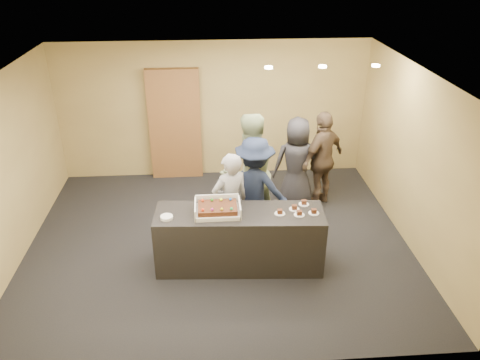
{
  "coord_description": "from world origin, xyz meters",
  "views": [
    {
      "loc": [
        -0.11,
        -6.26,
        4.34
      ],
      "look_at": [
        0.34,
        0.0,
        1.09
      ],
      "focal_mm": 35.0,
      "sensor_mm": 36.0,
      "label": 1
    }
  ],
  "objects_px": {
    "serving_counter": "(240,239)",
    "person_server_grey": "(230,203)",
    "person_dark_suit": "(297,164)",
    "person_navy_man": "(255,188)",
    "person_brown_extra": "(322,159)",
    "cake_box": "(218,210)",
    "storage_cabinet": "(175,125)",
    "sheet_cake": "(218,208)",
    "plate_stack": "(167,217)",
    "person_sage_man": "(249,173)"
  },
  "relations": [
    {
      "from": "person_dark_suit",
      "to": "person_navy_man",
      "type": "bearing_deg",
      "value": 46.02
    },
    {
      "from": "sheet_cake",
      "to": "person_brown_extra",
      "type": "distance_m",
      "value": 2.58
    },
    {
      "from": "cake_box",
      "to": "person_brown_extra",
      "type": "relative_size",
      "value": 0.36
    },
    {
      "from": "plate_stack",
      "to": "person_navy_man",
      "type": "xyz_separation_m",
      "value": [
        1.31,
        0.89,
        -0.07
      ]
    },
    {
      "from": "storage_cabinet",
      "to": "plate_stack",
      "type": "xyz_separation_m",
      "value": [
        0.03,
        -3.12,
        -0.18
      ]
    },
    {
      "from": "person_brown_extra",
      "to": "serving_counter",
      "type": "bearing_deg",
      "value": 8.6
    },
    {
      "from": "person_dark_suit",
      "to": "person_brown_extra",
      "type": "bearing_deg",
      "value": -172.07
    },
    {
      "from": "serving_counter",
      "to": "sheet_cake",
      "type": "xyz_separation_m",
      "value": [
        -0.31,
        -0.0,
        0.55
      ]
    },
    {
      "from": "plate_stack",
      "to": "person_dark_suit",
      "type": "bearing_deg",
      "value": 39.47
    },
    {
      "from": "cake_box",
      "to": "serving_counter",
      "type": "bearing_deg",
      "value": -4.37
    },
    {
      "from": "person_brown_extra",
      "to": "person_sage_man",
      "type": "bearing_deg",
      "value": -12.51
    },
    {
      "from": "serving_counter",
      "to": "person_sage_man",
      "type": "relative_size",
      "value": 1.2
    },
    {
      "from": "person_dark_suit",
      "to": "cake_box",
      "type": "bearing_deg",
      "value": 48.83
    },
    {
      "from": "cake_box",
      "to": "person_dark_suit",
      "type": "distance_m",
      "value": 2.19
    },
    {
      "from": "person_navy_man",
      "to": "person_server_grey",
      "type": "bearing_deg",
      "value": 61.56
    },
    {
      "from": "sheet_cake",
      "to": "storage_cabinet",
      "type": "bearing_deg",
      "value": 103.65
    },
    {
      "from": "person_navy_man",
      "to": "person_brown_extra",
      "type": "bearing_deg",
      "value": -124.56
    },
    {
      "from": "sheet_cake",
      "to": "plate_stack",
      "type": "xyz_separation_m",
      "value": [
        -0.71,
        -0.08,
        -0.08
      ]
    },
    {
      "from": "serving_counter",
      "to": "person_sage_man",
      "type": "height_order",
      "value": "person_sage_man"
    },
    {
      "from": "serving_counter",
      "to": "person_sage_man",
      "type": "distance_m",
      "value": 1.22
    },
    {
      "from": "storage_cabinet",
      "to": "cake_box",
      "type": "distance_m",
      "value": 3.11
    },
    {
      "from": "serving_counter",
      "to": "person_server_grey",
      "type": "bearing_deg",
      "value": 107.09
    },
    {
      "from": "person_dark_suit",
      "to": "sheet_cake",
      "type": "bearing_deg",
      "value": 49.23
    },
    {
      "from": "serving_counter",
      "to": "person_server_grey",
      "type": "relative_size",
      "value": 1.48
    },
    {
      "from": "person_server_grey",
      "to": "person_brown_extra",
      "type": "bearing_deg",
      "value": -165.72
    },
    {
      "from": "person_brown_extra",
      "to": "storage_cabinet",
      "type": "bearing_deg",
      "value": -65.1
    },
    {
      "from": "person_sage_man",
      "to": "person_navy_man",
      "type": "height_order",
      "value": "person_sage_man"
    },
    {
      "from": "person_brown_extra",
      "to": "person_server_grey",
      "type": "bearing_deg",
      "value": -1.72
    },
    {
      "from": "storage_cabinet",
      "to": "person_server_grey",
      "type": "relative_size",
      "value": 1.37
    },
    {
      "from": "sheet_cake",
      "to": "person_sage_man",
      "type": "bearing_deg",
      "value": 63.43
    },
    {
      "from": "person_navy_man",
      "to": "serving_counter",
      "type": "bearing_deg",
      "value": 89.74
    },
    {
      "from": "sheet_cake",
      "to": "person_brown_extra",
      "type": "xyz_separation_m",
      "value": [
        1.9,
        1.74,
        -0.12
      ]
    },
    {
      "from": "plate_stack",
      "to": "person_brown_extra",
      "type": "relative_size",
      "value": 0.1
    },
    {
      "from": "storage_cabinet",
      "to": "sheet_cake",
      "type": "xyz_separation_m",
      "value": [
        0.74,
        -3.04,
        -0.11
      ]
    },
    {
      "from": "person_server_grey",
      "to": "sheet_cake",
      "type": "bearing_deg",
      "value": 43.01
    },
    {
      "from": "storage_cabinet",
      "to": "plate_stack",
      "type": "distance_m",
      "value": 3.13
    },
    {
      "from": "person_dark_suit",
      "to": "serving_counter",
      "type": "bearing_deg",
      "value": 55.91
    },
    {
      "from": "person_brown_extra",
      "to": "person_dark_suit",
      "type": "xyz_separation_m",
      "value": [
        -0.47,
        -0.07,
        -0.04
      ]
    },
    {
      "from": "serving_counter",
      "to": "person_sage_man",
      "type": "bearing_deg",
      "value": 81.77
    },
    {
      "from": "storage_cabinet",
      "to": "person_server_grey",
      "type": "bearing_deg",
      "value": -70.08
    },
    {
      "from": "person_dark_suit",
      "to": "person_server_grey",
      "type": "bearing_deg",
      "value": 44.62
    },
    {
      "from": "cake_box",
      "to": "person_dark_suit",
      "type": "xyz_separation_m",
      "value": [
        1.43,
        1.65,
        -0.11
      ]
    },
    {
      "from": "cake_box",
      "to": "sheet_cake",
      "type": "height_order",
      "value": "cake_box"
    },
    {
      "from": "storage_cabinet",
      "to": "person_dark_suit",
      "type": "relative_size",
      "value": 1.32
    },
    {
      "from": "person_brown_extra",
      "to": "person_dark_suit",
      "type": "bearing_deg",
      "value": -30.74
    },
    {
      "from": "sheet_cake",
      "to": "person_sage_man",
      "type": "relative_size",
      "value": 0.27
    },
    {
      "from": "person_navy_man",
      "to": "person_dark_suit",
      "type": "xyz_separation_m",
      "value": [
        0.83,
        0.87,
        -0.01
      ]
    },
    {
      "from": "person_server_grey",
      "to": "person_dark_suit",
      "type": "height_order",
      "value": "person_dark_suit"
    },
    {
      "from": "person_navy_man",
      "to": "person_brown_extra",
      "type": "distance_m",
      "value": 1.6
    },
    {
      "from": "person_sage_man",
      "to": "storage_cabinet",
      "type": "bearing_deg",
      "value": -81.07
    }
  ]
}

